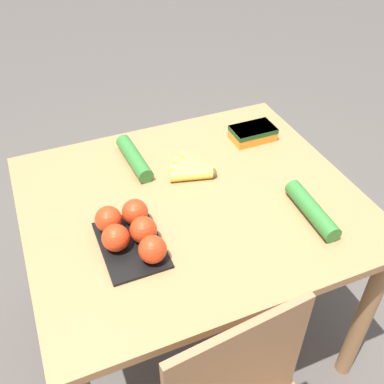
{
  "coord_description": "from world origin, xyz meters",
  "views": [
    {
      "loc": [
        0.44,
        1.05,
        1.74
      ],
      "look_at": [
        0.0,
        0.0,
        0.78
      ],
      "focal_mm": 42.0,
      "sensor_mm": 36.0,
      "label": 1
    }
  ],
  "objects_px": {
    "carrot_bag": "(253,132)",
    "cucumber_far": "(312,210)",
    "cucumber_near": "(134,158)",
    "banana_bunch": "(194,169)",
    "tomato_pack": "(131,231)"
  },
  "relations": [
    {
      "from": "carrot_bag",
      "to": "cucumber_far",
      "type": "relative_size",
      "value": 0.67
    },
    {
      "from": "cucumber_far",
      "to": "cucumber_near",
      "type": "bearing_deg",
      "value": -47.94
    },
    {
      "from": "banana_bunch",
      "to": "cucumber_far",
      "type": "height_order",
      "value": "cucumber_far"
    },
    {
      "from": "carrot_bag",
      "to": "cucumber_near",
      "type": "relative_size",
      "value": 0.67
    },
    {
      "from": "banana_bunch",
      "to": "cucumber_near",
      "type": "height_order",
      "value": "cucumber_near"
    },
    {
      "from": "cucumber_near",
      "to": "carrot_bag",
      "type": "bearing_deg",
      "value": 177.69
    },
    {
      "from": "banana_bunch",
      "to": "carrot_bag",
      "type": "distance_m",
      "value": 0.32
    },
    {
      "from": "banana_bunch",
      "to": "cucumber_far",
      "type": "relative_size",
      "value": 0.67
    },
    {
      "from": "banana_bunch",
      "to": "tomato_pack",
      "type": "xyz_separation_m",
      "value": [
        0.3,
        0.24,
        0.03
      ]
    },
    {
      "from": "tomato_pack",
      "to": "cucumber_far",
      "type": "relative_size",
      "value": 1.04
    },
    {
      "from": "cucumber_near",
      "to": "cucumber_far",
      "type": "bearing_deg",
      "value": 132.06
    },
    {
      "from": "banana_bunch",
      "to": "cucumber_near",
      "type": "xyz_separation_m",
      "value": [
        0.18,
        -0.14,
        0.01
      ]
    },
    {
      "from": "tomato_pack",
      "to": "cucumber_far",
      "type": "bearing_deg",
      "value": 168.77
    },
    {
      "from": "carrot_bag",
      "to": "cucumber_near",
      "type": "bearing_deg",
      "value": -2.31
    },
    {
      "from": "cucumber_far",
      "to": "carrot_bag",
      "type": "bearing_deg",
      "value": -95.16
    }
  ]
}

